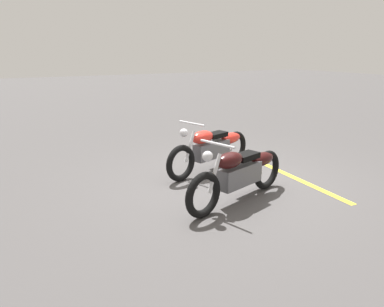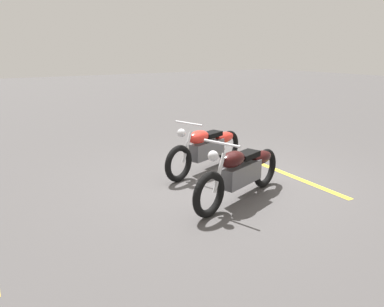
{
  "view_description": "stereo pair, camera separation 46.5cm",
  "coord_description": "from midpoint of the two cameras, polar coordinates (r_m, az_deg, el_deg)",
  "views": [
    {
      "loc": [
        3.58,
        5.04,
        2.28
      ],
      "look_at": [
        0.86,
        0.0,
        0.65
      ],
      "focal_mm": 34.02,
      "sensor_mm": 36.0,
      "label": 1
    },
    {
      "loc": [
        3.98,
        4.8,
        2.28
      ],
      "look_at": [
        0.86,
        0.0,
        0.65
      ],
      "focal_mm": 34.02,
      "sensor_mm": 36.0,
      "label": 2
    }
  ],
  "objects": [
    {
      "name": "motorcycle_bright_foreground",
      "position": [
        7.06,
        0.53,
        0.95
      ],
      "size": [
        2.17,
        0.86,
        1.04
      ],
      "rotation": [
        0.0,
        0.0,
        0.3
      ],
      "color": "black",
      "rests_on": "ground"
    },
    {
      "name": "motorcycle_dark_foreground",
      "position": [
        5.69,
        5.51,
        -2.81
      ],
      "size": [
        2.17,
        0.85,
        1.04
      ],
      "rotation": [
        0.0,
        0.0,
        0.29
      ],
      "color": "black",
      "rests_on": "ground"
    },
    {
      "name": "parking_stripe_near",
      "position": [
        7.24,
        11.94,
        -2.8
      ],
      "size": [
        0.31,
        3.2,
        0.01
      ],
      "primitive_type": "cube",
      "rotation": [
        0.0,
        0.0,
        1.51
      ],
      "color": "yellow",
      "rests_on": "ground"
    },
    {
      "name": "ground_plane",
      "position": [
        6.61,
        4.22,
        -4.34
      ],
      "size": [
        60.0,
        60.0,
        0.0
      ],
      "primitive_type": "plane",
      "color": "#474444"
    }
  ]
}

